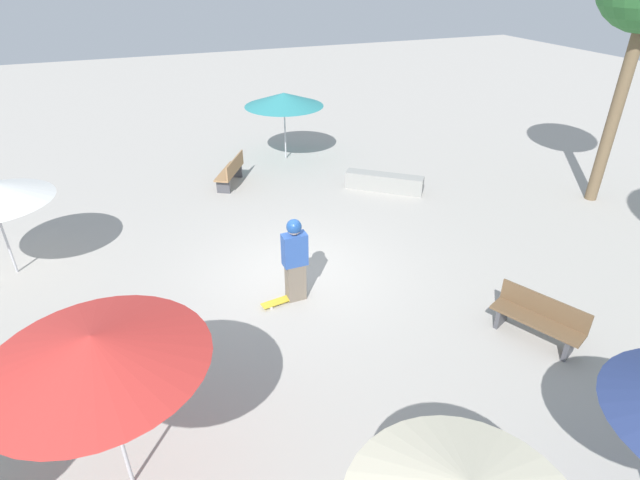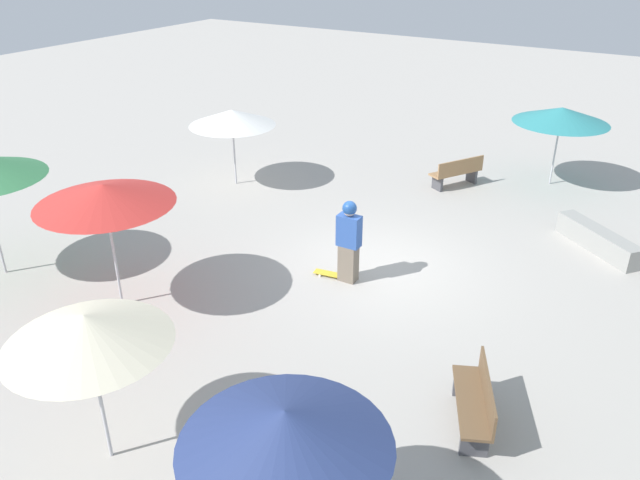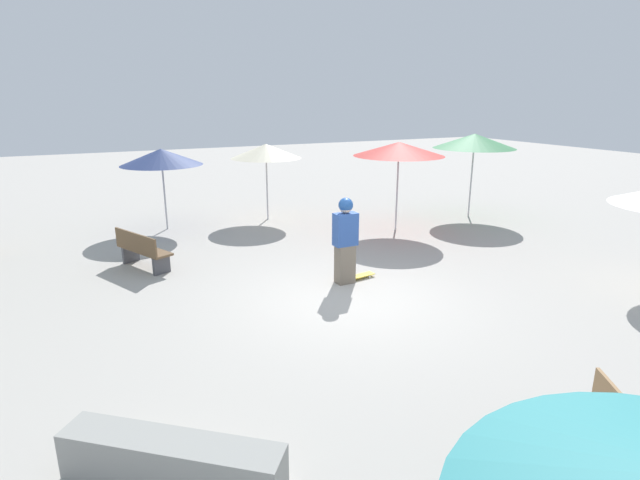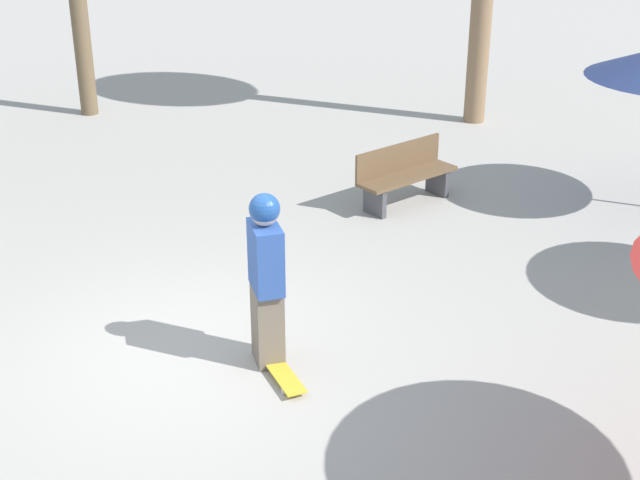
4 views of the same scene
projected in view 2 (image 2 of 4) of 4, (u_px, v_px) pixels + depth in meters
The scene contains 11 objects.
ground_plane at pixel (378, 268), 13.57m from camera, with size 60.00×60.00×0.00m, color #ADA8A0.
skater_main at pixel (349, 239), 12.67m from camera, with size 0.48×0.30×1.79m.
skateboard at pixel (332, 274), 13.19m from camera, with size 0.82×0.32×0.07m.
concrete_ledge at pixel (598, 240), 14.23m from camera, with size 2.05×1.77×0.50m.
bench_near at pixel (476, 401), 9.11m from camera, with size 1.07×1.64×0.85m.
bench_far at pixel (457, 172), 17.63m from camera, with size 1.18×1.61×0.85m.
shade_umbrella_white at pixel (232, 118), 17.16m from camera, with size 2.40×2.40×2.16m.
shade_umbrella_cream at pixel (86, 330), 7.80m from camera, with size 2.16×2.16×2.34m.
shade_umbrella_red at pixel (104, 194), 11.24m from camera, with size 2.54×2.54×2.51m.
shade_umbrella_navy at pixel (285, 428), 6.32m from camera, with size 2.28×2.28×2.32m.
shade_umbrella_teal at pixel (562, 115), 17.10m from camera, with size 2.61×2.61×2.23m.
Camera 2 is at (5.07, -10.80, 6.63)m, focal length 35.00 mm.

